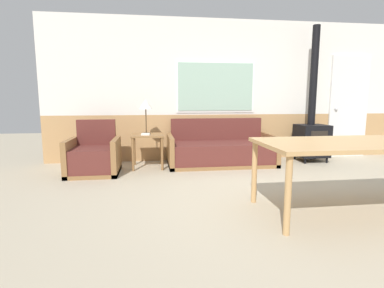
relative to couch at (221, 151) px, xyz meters
name	(u,v)px	position (x,y,z in m)	size (l,w,h in m)	color
ground_plane	(290,202)	(0.35, -2.10, -0.25)	(16.00, 16.00, 0.00)	#B2A58C
wall_back	(232,91)	(0.33, 0.53, 1.11)	(7.20, 0.09, 2.70)	tan
couch	(221,151)	(0.00, 0.00, 0.00)	(1.92, 0.90, 0.82)	olive
armchair	(94,158)	(-2.18, -0.39, 0.01)	(0.79, 0.79, 0.85)	olive
side_table	(148,140)	(-1.32, -0.07, 0.24)	(0.55, 0.55, 0.59)	olive
table_lamp	(146,106)	(-1.34, 0.02, 0.83)	(0.25, 0.25, 0.60)	#4C3823
book_stack	(146,134)	(-1.35, -0.17, 0.35)	(0.15, 0.14, 0.03)	white
dining_table	(361,147)	(0.90, -2.49, 0.45)	(2.09, 0.98, 0.76)	tan
wood_stove	(312,130)	(1.80, 0.06, 0.36)	(0.54, 0.52, 2.54)	black
entry_door	(348,107)	(2.81, 0.47, 0.78)	(0.84, 0.09, 2.06)	white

